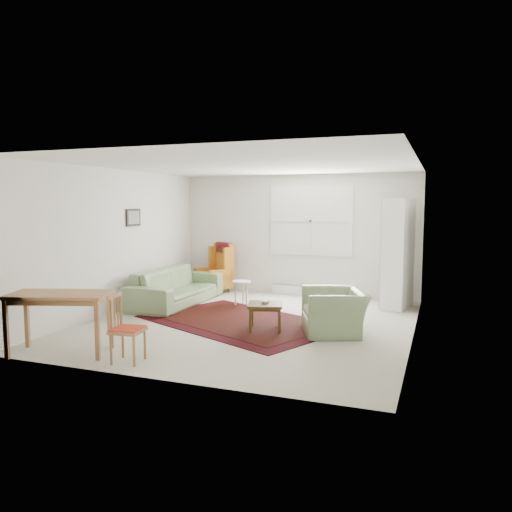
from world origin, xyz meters
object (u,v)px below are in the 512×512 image
(desk_chair, at_px, (128,328))
(desk, at_px, (60,323))
(sofa, at_px, (176,280))
(coffee_table, at_px, (265,317))
(wingback_chair, at_px, (214,268))
(cabinet, at_px, (398,254))
(stool, at_px, (242,293))
(armchair, at_px, (334,307))

(desk_chair, bearing_deg, desk, 81.81)
(sofa, height_order, coffee_table, sofa)
(wingback_chair, relative_size, desk_chair, 1.29)
(cabinet, xyz_separation_m, desk_chair, (-2.75, -4.43, -0.58))
(sofa, xyz_separation_m, desk, (0.20, -3.31, -0.08))
(desk, bearing_deg, cabinet, 49.67)
(coffee_table, bearing_deg, wingback_chair, 128.37)
(sofa, bearing_deg, wingback_chair, -5.52)
(coffee_table, xyz_separation_m, stool, (-1.04, 1.61, 0.02))
(coffee_table, xyz_separation_m, desk_chair, (-1.04, -2.01, 0.21))
(stool, xyz_separation_m, cabinet, (2.75, 0.81, 0.76))
(stool, height_order, cabinet, cabinet)
(sofa, relative_size, cabinet, 1.16)
(coffee_table, distance_m, stool, 1.91)
(stool, relative_size, desk, 0.38)
(armchair, relative_size, coffee_table, 1.95)
(sofa, relative_size, desk_chair, 2.78)
(sofa, xyz_separation_m, wingback_chair, (0.12, 1.39, 0.07))
(wingback_chair, height_order, coffee_table, wingback_chair)
(coffee_table, distance_m, cabinet, 3.06)
(coffee_table, distance_m, desk_chair, 2.27)
(wingback_chair, height_order, desk_chair, wingback_chair)
(armchair, distance_m, cabinet, 2.40)
(wingback_chair, bearing_deg, desk_chair, -46.45)
(sofa, relative_size, coffee_table, 4.55)
(sofa, height_order, stool, sofa)
(stool, relative_size, desk_chair, 0.56)
(desk, bearing_deg, coffee_table, 44.52)
(sofa, bearing_deg, stool, -76.04)
(armchair, bearing_deg, sofa, -129.99)
(cabinet, height_order, desk, cabinet)
(armchair, height_order, desk, desk)
(desk, distance_m, desk_chair, 1.01)
(stool, distance_m, cabinet, 2.97)
(cabinet, relative_size, desk_chair, 2.40)
(coffee_table, xyz_separation_m, desk, (-2.05, -2.01, 0.18))
(coffee_table, bearing_deg, armchair, 11.27)
(wingback_chair, xyz_separation_m, desk_chair, (1.09, -4.70, -0.12))
(sofa, height_order, wingback_chair, wingback_chair)
(armchair, distance_m, stool, 2.49)
(coffee_table, height_order, desk_chair, desk_chair)
(armchair, bearing_deg, desk_chair, -64.09)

